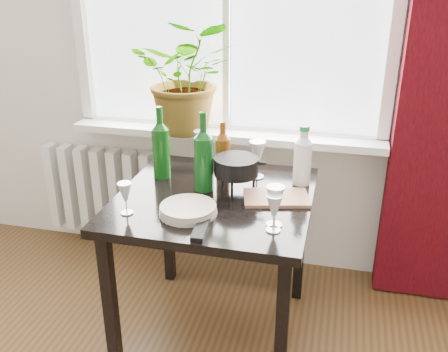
% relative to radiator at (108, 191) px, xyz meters
% --- Properties ---
extents(windowsill, '(1.72, 0.20, 0.04)m').
position_rel_radiator_xyz_m(windowsill, '(0.75, -0.03, 0.44)').
color(windowsill, white).
rests_on(windowsill, ground).
extents(radiator, '(0.80, 0.10, 0.55)m').
position_rel_radiator_xyz_m(radiator, '(0.00, 0.00, 0.00)').
color(radiator, white).
rests_on(radiator, ground).
extents(table, '(0.85, 0.85, 0.74)m').
position_rel_radiator_xyz_m(table, '(0.85, -0.63, 0.27)').
color(table, black).
rests_on(table, ground).
extents(potted_plant, '(0.59, 0.53, 0.59)m').
position_rel_radiator_xyz_m(potted_plant, '(0.57, -0.09, 0.76)').
color(potted_plant, '#27771F').
rests_on(potted_plant, windowsill).
extents(wine_bottle_left, '(0.10, 0.10, 0.35)m').
position_rel_radiator_xyz_m(wine_bottle_left, '(0.55, -0.49, 0.54)').
color(wine_bottle_left, '#0C420F').
rests_on(wine_bottle_left, table).
extents(wine_bottle_right, '(0.09, 0.09, 0.37)m').
position_rel_radiator_xyz_m(wine_bottle_right, '(0.79, -0.58, 0.54)').
color(wine_bottle_right, '#0C4313').
rests_on(wine_bottle_right, table).
extents(bottle_amber, '(0.08, 0.08, 0.28)m').
position_rel_radiator_xyz_m(bottle_amber, '(0.83, -0.41, 0.50)').
color(bottle_amber, '#78350D').
rests_on(bottle_amber, table).
extents(cleaning_bottle, '(0.10, 0.10, 0.28)m').
position_rel_radiator_xyz_m(cleaning_bottle, '(1.21, -0.41, 0.50)').
color(cleaning_bottle, white).
rests_on(cleaning_bottle, table).
extents(wineglass_front_right, '(0.10, 0.10, 0.17)m').
position_rel_radiator_xyz_m(wineglass_front_right, '(1.15, -0.84, 0.45)').
color(wineglass_front_right, silver).
rests_on(wineglass_front_right, table).
extents(wineglass_far_right, '(0.08, 0.08, 0.15)m').
position_rel_radiator_xyz_m(wineglass_far_right, '(1.15, -0.88, 0.44)').
color(wineglass_far_right, silver).
rests_on(wineglass_far_right, table).
extents(wineglass_back_center, '(0.08, 0.08, 0.19)m').
position_rel_radiator_xyz_m(wineglass_back_center, '(0.99, -0.38, 0.45)').
color(wineglass_back_center, silver).
rests_on(wineglass_back_center, table).
extents(wineglass_back_left, '(0.10, 0.10, 0.19)m').
position_rel_radiator_xyz_m(wineglass_back_left, '(0.70, -0.30, 0.45)').
color(wineglass_back_left, silver).
rests_on(wineglass_back_left, table).
extents(wineglass_front_left, '(0.07, 0.07, 0.14)m').
position_rel_radiator_xyz_m(wineglass_front_left, '(0.54, -0.88, 0.43)').
color(wineglass_front_left, silver).
rests_on(wineglass_front_left, table).
extents(plate_stack, '(0.24, 0.24, 0.04)m').
position_rel_radiator_xyz_m(plate_stack, '(0.79, -0.83, 0.38)').
color(plate_stack, beige).
rests_on(plate_stack, table).
extents(fondue_pot, '(0.29, 0.27, 0.15)m').
position_rel_radiator_xyz_m(fondue_pot, '(0.93, -0.55, 0.44)').
color(fondue_pot, black).
rests_on(fondue_pot, table).
extents(tv_remote, '(0.06, 0.17, 0.02)m').
position_rel_radiator_xyz_m(tv_remote, '(0.88, -0.96, 0.37)').
color(tv_remote, black).
rests_on(tv_remote, table).
extents(cutting_board, '(0.31, 0.24, 0.01)m').
position_rel_radiator_xyz_m(cutting_board, '(1.12, -0.61, 0.37)').
color(cutting_board, '#9C6846').
rests_on(cutting_board, table).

